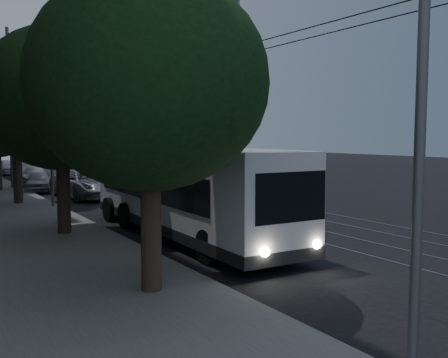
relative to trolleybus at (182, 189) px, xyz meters
name	(u,v)px	position (x,y,z in m)	size (l,w,h in m)	color
ground	(272,232)	(2.97, -1.19, -1.62)	(120.00, 120.00, 0.00)	black
tram_rails	(132,183)	(5.47, 18.81, -1.62)	(4.52, 90.00, 0.02)	gray
overhead_wires	(20,135)	(-2.00, 18.81, 1.84)	(2.23, 90.00, 6.00)	black
building_distant_right	(143,77)	(20.97, 53.81, 10.38)	(22.00, 18.00, 24.00)	#373D46
trolleybus	(182,189)	(0.00, 0.00, 0.00)	(2.74, 11.87, 5.63)	white
pickup_silver	(87,184)	(0.27, 12.13, -0.84)	(2.59, 5.62, 1.56)	#AAABB2
car_white_a	(39,181)	(-1.33, 16.75, -0.98)	(1.53, 3.79, 1.29)	silver
car_white_b	(36,176)	(-0.63, 21.45, -0.99)	(1.79, 4.39, 1.27)	#BCBBC0
car_white_c	(29,170)	(-0.32, 25.59, -0.87)	(1.60, 4.59, 1.51)	silver
car_white_d	(7,167)	(-0.92, 32.28, -0.94)	(1.61, 4.00, 1.36)	silver
tree_0	(149,83)	(-3.53, -5.51, 2.90)	(5.02, 5.02, 6.80)	#30201A
tree_1	(61,99)	(-3.53, 1.86, 3.04)	(5.32, 5.32, 7.08)	#30201A
tree_2	(15,113)	(-3.53, 10.77, 2.93)	(4.65, 4.65, 6.66)	#30201A
streetlamp_near	(164,56)	(-2.43, -3.90, 3.76)	(2.17, 0.44, 8.83)	#5C5C5F
streetlamp_far	(16,93)	(-2.15, 18.77, 4.48)	(2.45, 0.44, 10.15)	#5C5C5F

